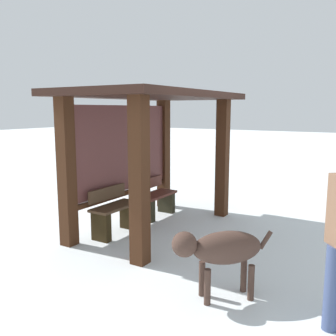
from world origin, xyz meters
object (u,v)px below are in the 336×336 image
bench_left_inside (115,214)px  bench_center_inside (155,200)px  dog (220,249)px  bus_shelter (147,127)px

bench_left_inside → bench_center_inside: (1.21, 0.00, -0.02)m
bench_center_inside → dog: size_ratio=1.04×
bus_shelter → dog: bus_shelter is taller
bus_shelter → bench_center_inside: size_ratio=3.61×
bench_center_inside → dog: bearing=-134.1°
bus_shelter → bench_left_inside: bus_shelter is taller
bench_center_inside → dog: dog is taller
bus_shelter → dog: 2.89m
bench_left_inside → dog: (-1.03, -2.31, 0.22)m
bench_left_inside → dog: bearing=-114.1°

